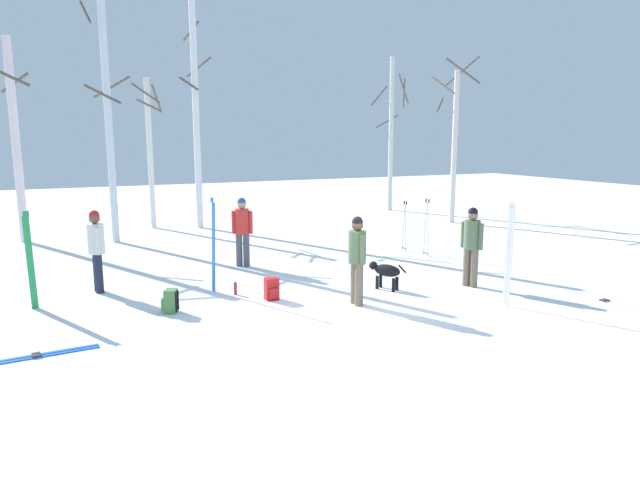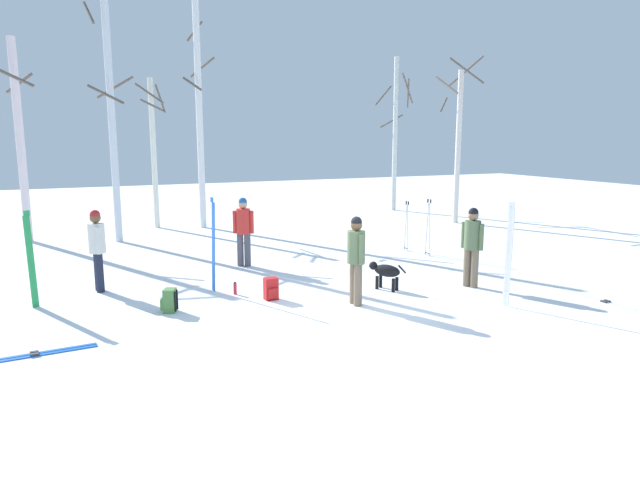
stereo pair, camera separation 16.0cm
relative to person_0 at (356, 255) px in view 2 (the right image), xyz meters
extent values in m
plane|color=white|center=(-0.52, -0.64, -0.98)|extent=(60.00, 60.00, 0.00)
cylinder|color=#72604C|center=(0.00, -0.09, -0.57)|extent=(0.16, 0.16, 0.82)
cylinder|color=#72604C|center=(0.00, 0.09, -0.57)|extent=(0.16, 0.16, 0.82)
cylinder|color=#566B47|center=(0.00, 0.00, 0.15)|extent=(0.34, 0.34, 0.62)
sphere|color=brown|center=(0.00, 0.00, 0.57)|extent=(0.22, 0.22, 0.22)
sphere|color=black|center=(0.00, 0.00, 0.63)|extent=(0.21, 0.21, 0.21)
cylinder|color=#566B47|center=(0.00, -0.21, 0.13)|extent=(0.10, 0.10, 0.56)
cylinder|color=#566B47|center=(0.00, 0.21, 0.13)|extent=(0.10, 0.10, 0.56)
cylinder|color=#72604C|center=(2.84, 0.25, -0.57)|extent=(0.16, 0.16, 0.82)
cylinder|color=#72604C|center=(2.90, 0.08, -0.57)|extent=(0.16, 0.16, 0.82)
cylinder|color=#566B47|center=(2.87, 0.16, 0.15)|extent=(0.34, 0.34, 0.62)
sphere|color=#997051|center=(2.87, 0.16, 0.57)|extent=(0.22, 0.22, 0.22)
sphere|color=black|center=(2.87, 0.16, 0.63)|extent=(0.21, 0.21, 0.21)
cylinder|color=#566B47|center=(2.79, 0.36, 0.13)|extent=(0.10, 0.10, 0.56)
cylinder|color=#566B47|center=(2.95, -0.03, 0.13)|extent=(0.10, 0.10, 0.56)
cylinder|color=#4C4C56|center=(-1.07, 4.13, -0.57)|extent=(0.16, 0.16, 0.82)
cylinder|color=#4C4C56|center=(-0.91, 4.05, -0.57)|extent=(0.16, 0.16, 0.82)
cylinder|color=red|center=(-0.99, 4.09, 0.15)|extent=(0.34, 0.34, 0.62)
sphere|color=tan|center=(-0.99, 4.09, 0.57)|extent=(0.22, 0.22, 0.22)
sphere|color=#265999|center=(-0.99, 4.09, 0.63)|extent=(0.21, 0.21, 0.21)
cylinder|color=red|center=(-1.18, 4.18, 0.13)|extent=(0.10, 0.10, 0.56)
cylinder|color=red|center=(-0.80, 3.99, 0.13)|extent=(0.10, 0.10, 0.56)
cylinder|color=#1E2338|center=(-4.44, 3.15, -0.57)|extent=(0.16, 0.16, 0.82)
cylinder|color=#1E2338|center=(-4.42, 2.97, -0.57)|extent=(0.16, 0.16, 0.82)
cylinder|color=silver|center=(-4.43, 3.06, 0.15)|extent=(0.34, 0.34, 0.62)
sphere|color=brown|center=(-4.43, 3.06, 0.57)|extent=(0.22, 0.22, 0.22)
sphere|color=#B22626|center=(-4.43, 3.06, 0.63)|extent=(0.21, 0.21, 0.21)
cylinder|color=silver|center=(-4.45, 3.27, 0.13)|extent=(0.10, 0.10, 0.56)
cylinder|color=silver|center=(-4.41, 2.85, 0.13)|extent=(0.10, 0.10, 0.56)
ellipsoid|color=black|center=(1.11, 0.69, -0.57)|extent=(0.49, 0.63, 0.26)
sphere|color=black|center=(0.94, 0.98, -0.51)|extent=(0.18, 0.18, 0.18)
ellipsoid|color=black|center=(0.91, 1.04, -0.53)|extent=(0.10, 0.12, 0.06)
cylinder|color=black|center=(1.28, 0.39, -0.49)|extent=(0.13, 0.18, 0.17)
cylinder|color=black|center=(0.94, 0.82, -0.84)|extent=(0.07, 0.07, 0.28)
cylinder|color=black|center=(1.08, 0.90, -0.84)|extent=(0.07, 0.07, 0.28)
cylinder|color=black|center=(1.14, 0.48, -0.84)|extent=(0.07, 0.07, 0.28)
cylinder|color=black|center=(1.27, 0.56, -0.84)|extent=(0.07, 0.07, 0.28)
cube|color=blue|center=(-2.24, 2.00, -0.04)|extent=(0.05, 0.20, 1.89)
cube|color=blue|center=(-2.24, 2.00, 0.94)|extent=(0.03, 0.06, 0.10)
cube|color=blue|center=(-2.25, 2.06, -0.04)|extent=(0.05, 0.20, 1.89)
cube|color=blue|center=(-2.25, 2.06, 0.94)|extent=(0.03, 0.06, 0.10)
cube|color=green|center=(-5.66, 2.30, -0.10)|extent=(0.10, 0.07, 1.77)
cube|color=green|center=(-5.66, 2.30, 0.82)|extent=(0.06, 0.04, 0.10)
cube|color=green|center=(-5.61, 2.34, -0.10)|extent=(0.10, 0.07, 1.77)
cube|color=green|center=(-5.61, 2.34, 0.82)|extent=(0.06, 0.04, 0.10)
cube|color=white|center=(2.55, -1.26, -0.02)|extent=(0.04, 0.09, 1.91)
cube|color=white|center=(2.55, -1.26, 0.97)|extent=(0.03, 0.06, 0.10)
cube|color=white|center=(2.57, -1.32, -0.02)|extent=(0.04, 0.09, 1.91)
cube|color=white|center=(2.57, -1.32, 0.97)|extent=(0.03, 0.06, 0.10)
cube|color=blue|center=(-5.52, -0.30, -0.97)|extent=(1.65, 0.20, 0.02)
cube|color=#333338|center=(-5.57, -0.31, -0.95)|extent=(0.12, 0.07, 0.03)
cube|color=blue|center=(-5.51, -0.40, -0.97)|extent=(1.65, 0.20, 0.02)
cube|color=#333338|center=(-5.56, -0.41, -0.95)|extent=(0.12, 0.07, 0.03)
cube|color=white|center=(4.45, -1.85, -0.97)|extent=(0.14, 1.91, 0.02)
cube|color=#333338|center=(4.45, -1.90, -0.95)|extent=(0.07, 0.12, 0.03)
cube|color=white|center=(4.55, -1.85, -0.97)|extent=(0.14, 1.91, 0.02)
cube|color=#333338|center=(4.55, -1.90, -0.95)|extent=(0.07, 0.12, 0.03)
cylinder|color=#B2B2BC|center=(3.91, 3.31, -0.26)|extent=(0.02, 0.11, 1.44)
cylinder|color=black|center=(3.91, 3.31, 0.51)|extent=(0.04, 0.04, 0.10)
cylinder|color=black|center=(3.91, 3.31, -0.91)|extent=(0.07, 0.07, 0.01)
cylinder|color=#B2B2BC|center=(3.91, 3.18, -0.26)|extent=(0.02, 0.11, 1.44)
cylinder|color=black|center=(3.91, 3.18, 0.51)|extent=(0.04, 0.04, 0.10)
cylinder|color=black|center=(3.91, 3.18, -0.91)|extent=(0.07, 0.07, 0.01)
cylinder|color=#B2B2BC|center=(3.75, 4.12, -0.33)|extent=(0.02, 0.10, 1.31)
cylinder|color=black|center=(3.75, 4.12, 0.38)|extent=(0.04, 0.04, 0.10)
cylinder|color=black|center=(3.75, 4.12, -0.91)|extent=(0.07, 0.07, 0.01)
cylinder|color=#B2B2BC|center=(3.75, 4.01, -0.33)|extent=(0.02, 0.10, 1.31)
cylinder|color=black|center=(3.75, 4.01, 0.38)|extent=(0.04, 0.04, 0.10)
cylinder|color=black|center=(3.75, 4.01, -0.91)|extent=(0.07, 0.07, 0.01)
cube|color=#4C7F3F|center=(-3.34, 0.97, -0.76)|extent=(0.29, 0.32, 0.44)
cube|color=#4C7F3F|center=(-3.46, 1.03, -0.83)|extent=(0.14, 0.20, 0.20)
cube|color=black|center=(-3.21, 0.99, -0.76)|extent=(0.04, 0.04, 0.37)
cube|color=black|center=(-3.27, 0.86, -0.76)|extent=(0.04, 0.04, 0.37)
cube|color=red|center=(-1.37, 1.01, -0.76)|extent=(0.26, 0.20, 0.44)
cube|color=red|center=(-1.37, 0.88, -0.83)|extent=(0.20, 0.06, 0.20)
cube|color=black|center=(-1.44, 1.12, -0.76)|extent=(0.04, 0.02, 0.37)
cube|color=black|center=(-1.30, 1.12, -0.76)|extent=(0.04, 0.02, 0.37)
cylinder|color=red|center=(-1.92, 1.65, -0.86)|extent=(0.07, 0.07, 0.24)
cylinder|color=black|center=(-1.92, 1.65, -0.73)|extent=(0.04, 0.04, 0.02)
cylinder|color=silver|center=(-6.04, 10.12, 2.04)|extent=(0.25, 0.25, 6.04)
cylinder|color=brown|center=(-5.93, 10.49, 3.78)|extent=(0.81, 0.31, 0.63)
cylinder|color=brown|center=(-6.16, 9.48, 3.94)|extent=(1.35, 0.35, 0.72)
cylinder|color=silver|center=(-3.50, 8.91, 2.56)|extent=(0.22, 0.22, 7.08)
cylinder|color=brown|center=(-3.66, 8.45, 3.38)|extent=(0.98, 0.39, 0.56)
cylinder|color=brown|center=(-3.95, 8.83, 5.65)|extent=(0.25, 0.95, 0.75)
cylinder|color=brown|center=(-3.30, 9.41, 3.67)|extent=(1.07, 0.48, 0.68)
cylinder|color=silver|center=(-2.01, 11.25, 1.59)|extent=(0.19, 0.19, 5.14)
cylinder|color=brown|center=(-1.72, 11.07, 3.46)|extent=(0.44, 0.65, 0.92)
cylinder|color=brown|center=(-2.02, 10.86, 3.22)|extent=(0.82, 0.09, 0.44)
cylinder|color=brown|center=(-2.11, 10.82, 3.61)|extent=(0.91, 0.28, 0.67)
cylinder|color=white|center=(-0.51, 10.60, 3.02)|extent=(0.22, 0.22, 7.99)
cylinder|color=brown|center=(-0.27, 10.96, 4.55)|extent=(0.80, 0.58, 0.69)
cylinder|color=brown|center=(-0.77, 10.36, 3.92)|extent=(0.56, 0.59, 0.48)
cylinder|color=brown|center=(-0.51, 10.86, 5.70)|extent=(0.58, 0.08, 0.71)
cylinder|color=silver|center=(8.14, 11.95, 2.24)|extent=(0.20, 0.20, 6.44)
cylinder|color=brown|center=(8.24, 12.44, 2.83)|extent=(1.03, 0.27, 0.60)
cylinder|color=brown|center=(8.43, 11.51, 4.16)|extent=(0.95, 0.66, 1.17)
cylinder|color=brown|center=(7.85, 12.49, 3.91)|extent=(1.15, 0.67, 0.91)
cylinder|color=brown|center=(8.57, 11.68, 3.97)|extent=(0.61, 0.94, 1.12)
cylinder|color=silver|center=(8.32, 7.85, 1.78)|extent=(0.20, 0.20, 5.52)
cylinder|color=brown|center=(8.11, 7.28, 4.44)|extent=(1.21, 0.50, 0.89)
cylinder|color=brown|center=(8.81, 8.23, 4.54)|extent=(0.83, 1.05, 1.06)
cylinder|color=brown|center=(7.70, 7.84, 3.99)|extent=(0.09, 1.27, 0.71)
cylinder|color=brown|center=(7.92, 8.27, 3.34)|extent=(0.90, 0.88, 0.58)
camera|label=1|loc=(-5.16, -9.41, 2.23)|focal=32.32mm
camera|label=2|loc=(-5.02, -9.47, 2.23)|focal=32.32mm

